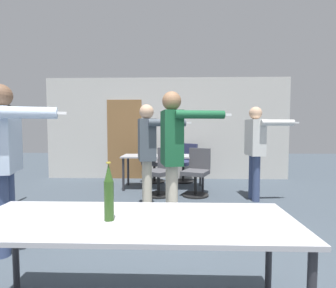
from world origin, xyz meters
The scene contains 12 objects.
back_wall centered at (-0.03, 5.32, 1.30)m, with size 6.27×0.12×2.62m.
conference_table_near centered at (-0.05, 0.21, 0.67)m, with size 2.16×0.77×0.73m.
conference_table_far centered at (-0.03, 4.19, 0.65)m, with size 1.79×0.67×0.73m.
person_near_casual centered at (-0.21, 2.63, 1.02)m, with size 0.87×0.65×1.70m.
person_right_polo centered at (-1.57, 1.19, 1.07)m, with size 0.94×0.68×1.79m.
person_center_tall centered at (0.20, 1.80, 1.09)m, with size 0.87×0.60×1.79m.
person_far_watching centered at (1.69, 3.30, 1.03)m, with size 0.81×0.64×1.71m.
office_chair_side_rolled centered at (-0.06, 3.61, 0.43)m, with size 0.67×0.68×0.92m.
office_chair_far_left centered at (-0.33, 4.78, 0.44)m, with size 0.66×0.68×0.93m.
office_chair_near_pushed centered at (0.65, 3.63, 0.43)m, with size 0.62×0.65×0.92m.
office_chair_mid_tucked centered at (0.47, 4.93, 0.44)m, with size 0.68×0.69×0.93m.
beer_bottle centered at (-0.20, 0.18, 0.91)m, with size 0.06×0.06×0.39m.
Camera 1 is at (0.23, -1.50, 1.34)m, focal length 28.00 mm.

